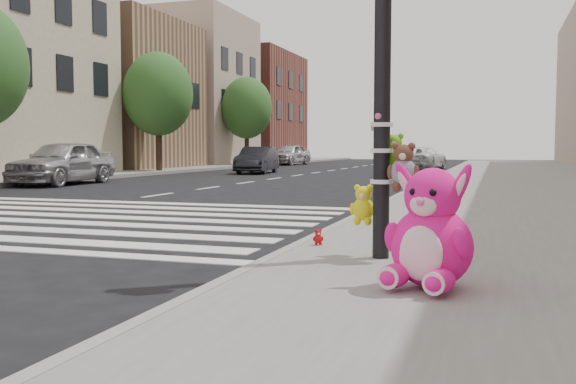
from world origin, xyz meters
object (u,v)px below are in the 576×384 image
at_px(red_teddy, 318,237).
at_px(car_white_near, 421,158).
at_px(pink_bunny, 430,236).
at_px(car_silver_far, 63,162).
at_px(signal_pole, 385,96).
at_px(car_dark_far, 257,160).

bearing_deg(red_teddy, car_white_near, 65.17).
distance_m(pink_bunny, car_white_near, 30.53).
distance_m(pink_bunny, car_silver_far, 18.14).
xyz_separation_m(signal_pole, car_dark_far, (-9.54, 21.69, -1.09)).
height_order(signal_pole, car_white_near, signal_pole).
xyz_separation_m(signal_pole, car_silver_far, (-12.42, 11.41, -0.99)).
xyz_separation_m(car_silver_far, car_white_near, (9.57, 17.69, -0.12)).
bearing_deg(car_silver_far, red_teddy, -46.70).
bearing_deg(pink_bunny, car_dark_far, 130.56).
xyz_separation_m(car_silver_far, car_dark_far, (2.88, 10.28, -0.11)).
distance_m(car_silver_far, car_dark_far, 10.68).
height_order(pink_bunny, red_teddy, pink_bunny).
bearing_deg(car_dark_far, red_teddy, -74.79).
bearing_deg(signal_pole, car_dark_far, 113.74).
height_order(pink_bunny, car_white_near, car_white_near).
bearing_deg(signal_pole, pink_bunny, -65.41).
xyz_separation_m(pink_bunny, red_teddy, (-1.39, 1.83, -0.31)).
bearing_deg(pink_bunny, red_teddy, 144.03).
bearing_deg(pink_bunny, car_silver_far, 152.54).
bearing_deg(car_white_near, pink_bunny, 104.11).
bearing_deg(car_white_near, car_dark_far, 55.59).
height_order(signal_pole, car_dark_far, signal_pole).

